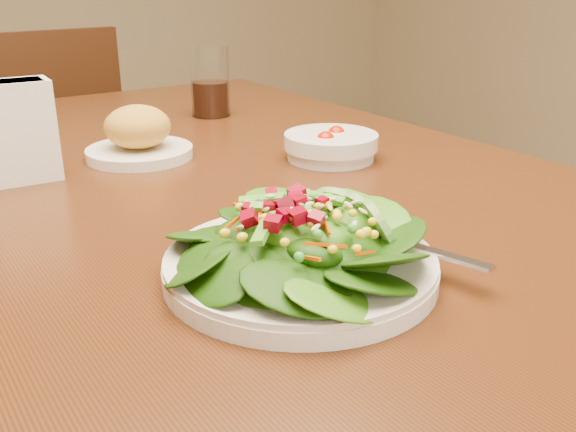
% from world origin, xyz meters
% --- Properties ---
extents(dining_table, '(0.90, 1.40, 0.75)m').
position_xyz_m(dining_table, '(0.00, 0.00, 0.65)').
color(dining_table, '#46200E').
rests_on(dining_table, ground_plane).
extents(chair_far, '(0.43, 0.43, 0.87)m').
position_xyz_m(chair_far, '(0.03, 1.10, 0.46)').
color(chair_far, black).
rests_on(chair_far, ground_plane).
extents(salad_plate, '(0.26, 0.25, 0.07)m').
position_xyz_m(salad_plate, '(-0.07, -0.32, 0.78)').
color(salad_plate, silver).
rests_on(salad_plate, dining_table).
extents(bread_plate, '(0.16, 0.16, 0.08)m').
position_xyz_m(bread_plate, '(-0.05, 0.14, 0.78)').
color(bread_plate, silver).
rests_on(bread_plate, dining_table).
extents(tomato_bowl, '(0.14, 0.14, 0.05)m').
position_xyz_m(tomato_bowl, '(0.18, -0.03, 0.77)').
color(tomato_bowl, silver).
rests_on(tomato_bowl, dining_table).
extents(drinking_glass, '(0.07, 0.07, 0.13)m').
position_xyz_m(drinking_glass, '(0.18, 0.35, 0.81)').
color(drinking_glass, silver).
rests_on(drinking_glass, dining_table).
extents(napkin_holder, '(0.11, 0.06, 0.13)m').
position_xyz_m(napkin_holder, '(-0.23, 0.13, 0.82)').
color(napkin_holder, white).
rests_on(napkin_holder, dining_table).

